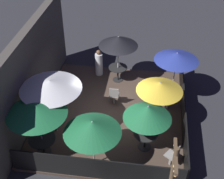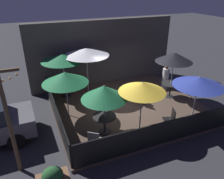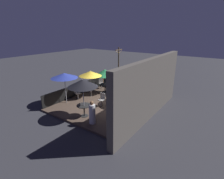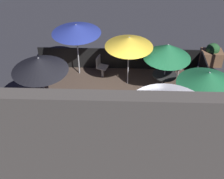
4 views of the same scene
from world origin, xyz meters
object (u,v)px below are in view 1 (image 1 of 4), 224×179
patio_umbrella_0 (36,110)px  patron_0 (99,64)px  patio_umbrella_4 (160,87)px  patio_chair_0 (168,98)px  dining_table_1 (145,136)px  patio_chair_1 (173,155)px  patio_umbrella_1 (148,112)px  patio_umbrella_2 (118,41)px  patio_umbrella_3 (50,85)px  patio_chair_2 (114,95)px  patio_umbrella_5 (177,57)px  patio_umbrella_6 (92,127)px  dining_table_0 (42,141)px  dining_table_2 (118,70)px

patio_umbrella_0 → patron_0: bearing=-11.8°
patio_umbrella_4 → patio_chair_0: 1.83m
dining_table_1 → patio_chair_1: (-0.73, -1.00, -0.07)m
patio_umbrella_1 → patio_umbrella_2: (4.23, 1.57, 0.38)m
patio_umbrella_1 → dining_table_1: (0.00, -0.00, -1.18)m
patio_umbrella_3 → dining_table_1: bearing=-96.3°
patio_umbrella_3 → patio_umbrella_2: bearing=-27.4°
patio_chair_2 → patio_umbrella_5: bearing=-69.8°
dining_table_1 → patio_umbrella_6: bearing=121.5°
patio_chair_1 → patron_0: bearing=-20.1°
patio_umbrella_0 → patio_umbrella_1: (0.79, -3.70, -0.33)m
patio_umbrella_5 → patio_chair_2: size_ratio=2.40×
patio_umbrella_3 → patio_umbrella_5: (3.00, -4.59, -0.24)m
patio_umbrella_2 → dining_table_1: bearing=-159.6°
dining_table_0 → dining_table_2: 5.45m
patio_umbrella_2 → patio_umbrella_6: patio_umbrella_2 is taller
patio_umbrella_6 → patio_umbrella_4: bearing=-41.0°
patio_umbrella_3 → patio_chair_1: (-1.13, -4.56, -1.78)m
patio_umbrella_0 → dining_table_2: patio_umbrella_0 is taller
patio_umbrella_6 → patio_chair_0: size_ratio=2.25×
patio_umbrella_2 → patio_chair_0: 3.41m
dining_table_2 → patio_chair_0: size_ratio=0.98×
patio_umbrella_6 → patio_chair_0: patio_umbrella_6 is taller
patio_umbrella_6 → dining_table_2: patio_umbrella_6 is taller
patio_umbrella_4 → patio_umbrella_6: size_ratio=1.01×
patio_chair_0 → patio_umbrella_5: bearing=-172.3°
patio_chair_0 → patio_umbrella_1: bearing=-0.0°
patio_chair_0 → patio_chair_2: 2.35m
patio_umbrella_2 → patio_chair_2: bearing=-177.8°
patio_chair_0 → dining_table_1: bearing=-0.0°
patio_umbrella_5 → patio_umbrella_1: bearing=163.1°
patio_chair_0 → dining_table_0: bearing=-35.4°
patio_umbrella_1 → patio_umbrella_3: 3.62m
patio_umbrella_0 → patio_chair_1: patio_umbrella_0 is taller
patio_umbrella_4 → patio_chair_1: bearing=-163.4°
patio_umbrella_2 → patron_0: patio_umbrella_2 is taller
patio_umbrella_0 → patio_umbrella_2: size_ratio=0.95×
patio_umbrella_4 → patron_0: 4.55m
patio_umbrella_5 → patio_umbrella_2: bearing=72.3°
patio_chair_1 → patio_chair_2: size_ratio=1.01×
dining_table_2 → patron_0: bearing=69.3°
patio_umbrella_1 → dining_table_1: size_ratio=2.24×
patio_umbrella_0 → patio_umbrella_3: (1.18, -0.15, 0.20)m
patio_umbrella_0 → patio_chair_0: 5.82m
patio_chair_2 → patron_0: size_ratio=0.68×
patio_umbrella_0 → patio_umbrella_6: 1.99m
patio_umbrella_0 → patio_chair_0: (3.26, -4.55, -1.59)m
patio_umbrella_2 → patio_umbrella_5: patio_umbrella_2 is taller
dining_table_0 → patio_chair_2: size_ratio=1.06×
dining_table_0 → patio_chair_1: bearing=-89.3°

